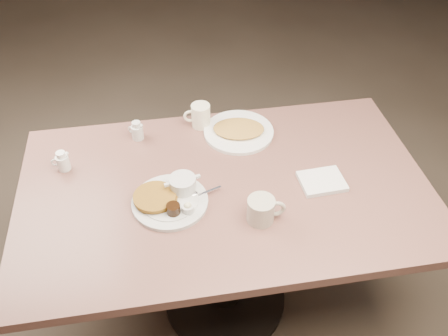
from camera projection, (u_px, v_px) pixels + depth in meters
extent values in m
cube|color=#4C3F33|center=(225.00, 300.00, 2.26)|extent=(7.00, 8.00, 0.02)
cube|color=#84564C|center=(225.00, 190.00, 1.76)|extent=(1.50, 0.90, 0.04)
cylinder|color=black|center=(225.00, 249.00, 2.00)|extent=(0.14, 0.14, 0.69)
cylinder|color=black|center=(225.00, 297.00, 2.25)|extent=(0.56, 0.56, 0.03)
cylinder|color=silver|center=(170.00, 202.00, 1.68)|extent=(0.32, 0.32, 0.01)
cylinder|color=silver|center=(170.00, 200.00, 1.67)|extent=(0.24, 0.24, 0.00)
cylinder|color=#895E19|center=(156.00, 198.00, 1.68)|extent=(0.18, 0.18, 0.01)
cylinder|color=#895E19|center=(155.00, 197.00, 1.66)|extent=(0.18, 0.18, 0.01)
cylinder|color=silver|center=(183.00, 184.00, 1.70)|extent=(0.11, 0.11, 0.05)
cube|color=silver|center=(167.00, 185.00, 1.67)|extent=(0.02, 0.02, 0.01)
cube|color=silver|center=(197.00, 177.00, 1.70)|extent=(0.02, 0.02, 0.01)
ellipsoid|color=silver|center=(179.00, 182.00, 1.69)|extent=(0.05, 0.05, 0.03)
ellipsoid|color=silver|center=(187.00, 182.00, 1.69)|extent=(0.05, 0.05, 0.02)
cylinder|color=black|center=(173.00, 209.00, 1.62)|extent=(0.06, 0.06, 0.04)
cylinder|color=silver|center=(188.00, 208.00, 1.63)|extent=(0.05, 0.05, 0.03)
ellipsoid|color=beige|center=(188.00, 206.00, 1.62)|extent=(0.03, 0.03, 0.02)
cube|color=#BCBCC0|center=(208.00, 191.00, 1.70)|extent=(0.10, 0.04, 0.00)
ellipsoid|color=#BCBCC0|center=(193.00, 194.00, 1.69)|extent=(0.04, 0.03, 0.01)
cylinder|color=#B9B19E|center=(261.00, 210.00, 1.60)|extent=(0.10, 0.10, 0.09)
cylinder|color=black|center=(261.00, 202.00, 1.57)|extent=(0.08, 0.08, 0.01)
torus|color=#B9B19E|center=(276.00, 209.00, 1.60)|extent=(0.07, 0.02, 0.07)
cube|color=silver|center=(322.00, 181.00, 1.75)|extent=(0.17, 0.14, 0.02)
cylinder|color=white|center=(201.00, 116.00, 1.98)|extent=(0.08, 0.08, 0.10)
torus|color=white|center=(190.00, 116.00, 1.98)|extent=(0.06, 0.02, 0.06)
cylinder|color=white|center=(63.00, 163.00, 1.80)|extent=(0.06, 0.06, 0.06)
cylinder|color=white|center=(61.00, 155.00, 1.77)|extent=(0.05, 0.05, 0.02)
cone|color=white|center=(66.00, 155.00, 1.78)|extent=(0.02, 0.02, 0.02)
torus|color=white|center=(56.00, 162.00, 1.79)|extent=(0.04, 0.01, 0.04)
cylinder|color=silver|center=(137.00, 132.00, 1.93)|extent=(0.05, 0.05, 0.06)
cylinder|color=silver|center=(136.00, 124.00, 1.91)|extent=(0.04, 0.04, 0.02)
cone|color=silver|center=(140.00, 126.00, 1.90)|extent=(0.02, 0.02, 0.02)
torus|color=silver|center=(132.00, 130.00, 1.94)|extent=(0.03, 0.02, 0.03)
cylinder|color=white|center=(239.00, 132.00, 1.97)|extent=(0.34, 0.34, 0.01)
ellipsoid|color=#BD8E3A|center=(239.00, 129.00, 1.96)|extent=(0.23, 0.18, 0.02)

